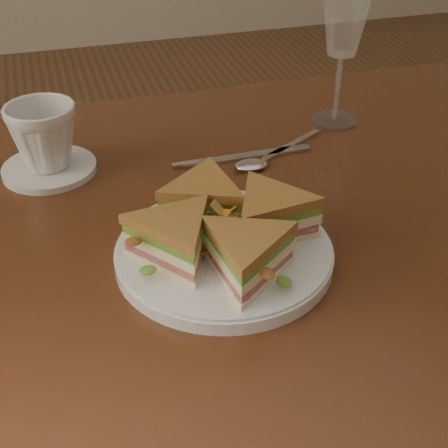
# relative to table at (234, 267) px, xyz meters

# --- Properties ---
(table) EXTENTS (1.20, 0.80, 0.75)m
(table) POSITION_rel_table_xyz_m (0.00, 0.00, 0.00)
(table) COLOR #381A0C
(table) RESTS_ON ground
(plate) EXTENTS (0.25, 0.25, 0.02)m
(plate) POSITION_rel_table_xyz_m (-0.05, -0.10, 0.11)
(plate) COLOR white
(plate) RESTS_ON table
(sandwich_wedges) EXTENTS (0.25, 0.25, 0.06)m
(sandwich_wedges) POSITION_rel_table_xyz_m (-0.05, -0.10, 0.14)
(sandwich_wedges) COLOR #FEF0BC
(sandwich_wedges) RESTS_ON plate
(crisps_mound) EXTENTS (0.09, 0.09, 0.05)m
(crisps_mound) POSITION_rel_table_xyz_m (-0.05, -0.10, 0.14)
(crisps_mound) COLOR orange
(crisps_mound) RESTS_ON plate
(spoon) EXTENTS (0.17, 0.10, 0.01)m
(spoon) POSITION_rel_table_xyz_m (0.08, 0.11, 0.10)
(spoon) COLOR silver
(spoon) RESTS_ON table
(knife) EXTENTS (0.22, 0.02, 0.00)m
(knife) POSITION_rel_table_xyz_m (0.05, 0.13, 0.10)
(knife) COLOR silver
(knife) RESTS_ON table
(wine_glass) EXTENTS (0.08, 0.08, 0.24)m
(wine_glass) POSITION_rel_table_xyz_m (0.24, 0.20, 0.27)
(wine_glass) COLOR white
(wine_glass) RESTS_ON table
(saucer) EXTENTS (0.13, 0.13, 0.01)m
(saucer) POSITION_rel_table_xyz_m (-0.23, 0.17, 0.10)
(saucer) COLOR white
(saucer) RESTS_ON table
(coffee_cup) EXTENTS (0.10, 0.10, 0.09)m
(coffee_cup) POSITION_rel_table_xyz_m (-0.23, 0.17, 0.15)
(coffee_cup) COLOR white
(coffee_cup) RESTS_ON saucer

